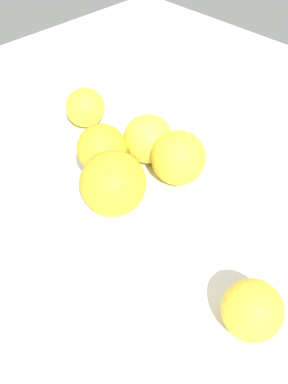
# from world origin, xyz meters

# --- Properties ---
(ground_plane) EXTENTS (1.10, 1.10, 0.02)m
(ground_plane) POSITION_xyz_m (0.00, 0.00, -0.01)
(ground_plane) COLOR silver
(fruit_bowl) EXTENTS (0.17, 0.17, 0.04)m
(fruit_bowl) POSITION_xyz_m (0.00, 0.00, 0.02)
(fruit_bowl) COLOR white
(fruit_bowl) RESTS_ON ground_plane
(orange_in_bowl_0) EXTENTS (0.07, 0.07, 0.07)m
(orange_in_bowl_0) POSITION_xyz_m (-0.04, 0.02, 0.07)
(orange_in_bowl_0) COLOR yellow
(orange_in_bowl_0) RESTS_ON fruit_bowl
(orange_in_bowl_1) EXTENTS (0.06, 0.06, 0.06)m
(orange_in_bowl_1) POSITION_xyz_m (0.02, -0.06, 0.07)
(orange_in_bowl_1) COLOR yellow
(orange_in_bowl_1) RESTS_ON fruit_bowl
(orange_in_bowl_2) EXTENTS (0.08, 0.08, 0.08)m
(orange_in_bowl_2) POSITION_xyz_m (0.06, 0.01, 0.08)
(orange_in_bowl_2) COLOR yellow
(orange_in_bowl_2) RESTS_ON fruit_bowl
(orange_in_bowl_3) EXTENTS (0.06, 0.06, 0.06)m
(orange_in_bowl_3) POSITION_xyz_m (-0.04, -0.03, 0.07)
(orange_in_bowl_3) COLOR yellow
(orange_in_bowl_3) RESTS_ON fruit_bowl
(orange_loose_0) EXTENTS (0.06, 0.06, 0.06)m
(orange_loose_0) POSITION_xyz_m (0.05, 0.21, 0.03)
(orange_loose_0) COLOR yellow
(orange_loose_0) RESTS_ON ground_plane
(orange_loose_1) EXTENTS (0.06, 0.06, 0.06)m
(orange_loose_1) POSITION_xyz_m (-0.07, -0.20, 0.03)
(orange_loose_1) COLOR yellow
(orange_loose_1) RESTS_ON ground_plane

